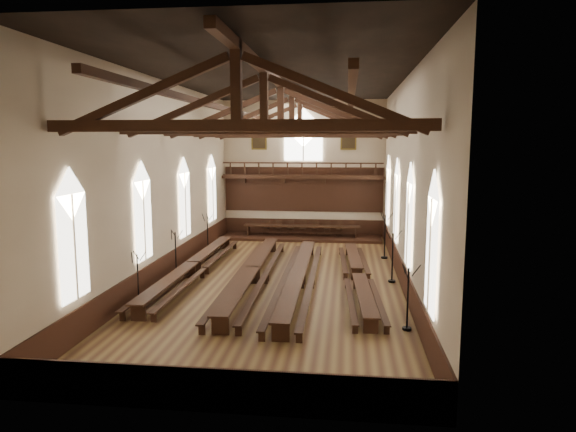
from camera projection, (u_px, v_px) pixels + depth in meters
name	position (u px, v px, depth m)	size (l,w,h in m)	color
ground	(281.00, 280.00, 25.98)	(26.00, 26.00, 0.00)	brown
room_walls	(281.00, 152.00, 25.07)	(26.00, 26.00, 26.00)	beige
wainscot_band	(281.00, 268.00, 25.90)	(12.00, 26.00, 1.20)	#381B10
side_windows	(281.00, 207.00, 25.45)	(11.85, 19.80, 4.50)	white
end_window	(303.00, 138.00, 37.64)	(2.80, 0.12, 3.80)	white
minstrels_gallery	(303.00, 184.00, 37.88)	(11.80, 1.24, 3.70)	#351B10
portraits	(303.00, 140.00, 37.66)	(7.75, 0.09, 1.45)	brown
roof_trusses	(281.00, 115.00, 24.82)	(11.70, 25.70, 2.80)	#351B10
refectory_row_a	(193.00, 265.00, 26.73)	(1.61, 14.59, 0.77)	#351B10
refectory_row_b	(252.00, 271.00, 25.51)	(1.79, 15.01, 0.81)	#351B10
refectory_row_c	(298.00, 275.00, 24.78)	(1.66, 14.82, 0.79)	#351B10
refectory_row_d	(358.00, 274.00, 25.16)	(1.72, 13.89, 0.69)	#351B10
dais	(302.00, 237.00, 37.18)	(11.40, 2.81, 0.19)	#381B10
high_table	(302.00, 227.00, 37.07)	(8.41, 0.97, 0.79)	#351B10
high_chairs	(303.00, 227.00, 37.89)	(5.89, 0.49, 0.99)	#351B10
candelabrum_left_near	(138.00, 289.00, 21.91)	(0.62, 0.72, 2.34)	black
candelabrum_left_mid	(176.00, 262.00, 26.71)	(0.69, 0.75, 2.44)	black
candelabrum_left_far	(208.00, 240.00, 32.78)	(0.73, 0.70, 2.43)	black
candelabrum_right_near	(407.00, 310.00, 18.96)	(0.68, 0.77, 2.50)	black
candelabrum_right_mid	(392.00, 267.00, 25.47)	(0.79, 0.76, 2.63)	black
candelabrum_right_far	(385.00, 244.00, 30.71)	(0.80, 0.86, 2.83)	black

